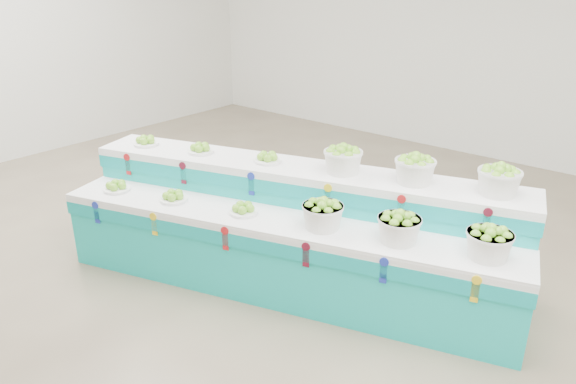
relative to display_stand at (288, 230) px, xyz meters
The scene contains 15 objects.
ground 0.72m from the display_stand, 130.52° to the right, with size 10.00×10.00×0.00m, color brown.
back_wall 4.86m from the display_stand, 94.06° to the left, with size 10.00×10.00×0.00m, color silver.
display_stand is the anchor object (origin of this frame).
plate_lower_left 1.67m from the display_stand, 154.30° to the right, with size 0.25×0.25×0.10m, color white.
plate_lower_mid 1.07m from the display_stand, 149.04° to the right, with size 0.25×0.25×0.10m, color white.
plate_lower_right 0.47m from the display_stand, 123.61° to the right, with size 0.25×0.25×0.10m, color white.
basket_lower_left 0.58m from the display_stand, 14.79° to the right, with size 0.33×0.33×0.24m, color silver, non-canonical shape.
basket_lower_mid 1.10m from the display_stand, ahead, with size 0.33×0.33×0.24m, color silver, non-canonical shape.
basket_lower_right 1.71m from the display_stand, ahead, with size 0.33×0.33×0.24m, color silver, non-canonical shape.
plate_upper_left 1.74m from the display_stand, behind, with size 0.25×0.25×0.10m, color white.
plate_upper_mid 1.18m from the display_stand, behind, with size 0.25×0.25×0.10m, color white.
plate_upper_right 0.69m from the display_stand, 157.57° to the left, with size 0.25×0.25×0.10m, color white.
basket_upper_left 0.79m from the display_stand, 48.76° to the left, with size 0.33×0.33×0.24m, color silver, non-canonical shape.
basket_upper_mid 1.22m from the display_stand, 30.85° to the left, with size 0.33×0.33×0.24m, color silver, non-canonical shape.
basket_upper_right 1.79m from the display_stand, 25.56° to the left, with size 0.33×0.33×0.24m, color silver, non-canonical shape.
Camera 1 is at (3.07, -2.93, 2.65)m, focal length 33.81 mm.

